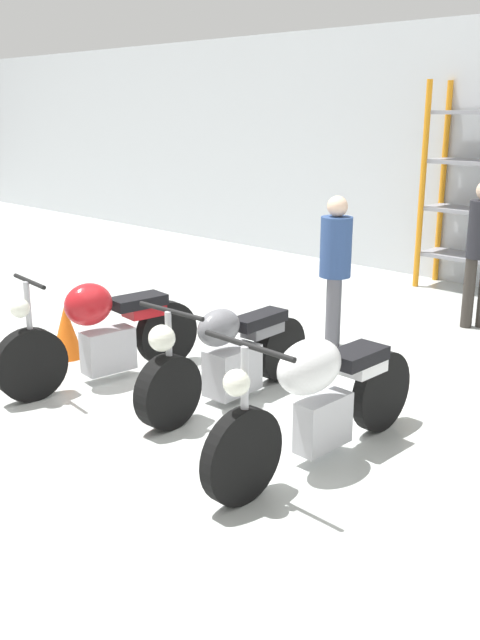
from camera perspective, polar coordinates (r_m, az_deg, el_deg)
ground_plane at (r=5.99m, az=-2.69°, el=-7.22°), size 30.00×30.00×0.00m
motorcycle_red at (r=6.57m, az=-10.95°, el=-0.98°), size 0.57×2.03×1.06m
motorcycle_grey at (r=6.02m, az=-0.96°, el=-2.97°), size 0.68×2.00×0.96m
motorcycle_white at (r=4.98m, az=6.30°, el=-6.08°), size 0.74×2.16×1.06m
person_browsing at (r=7.31m, az=7.64°, el=4.68°), size 0.43×0.43×1.59m
traffic_cone at (r=7.34m, az=-13.74°, el=-0.87°), size 0.32×0.32×0.55m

